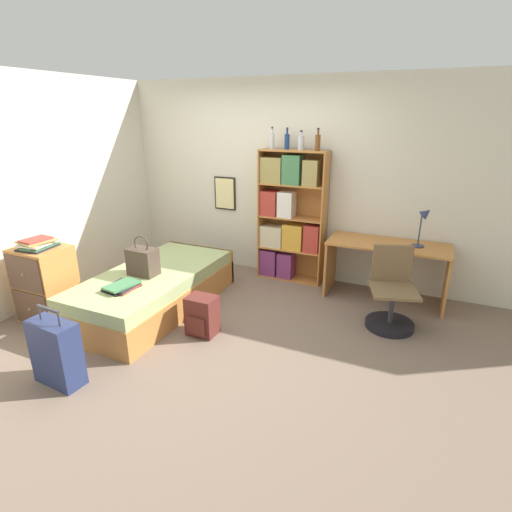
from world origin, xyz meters
TOP-DOWN VIEW (x-y plane):
  - ground_plane at (0.00, 0.00)m, footprint 14.00×14.00m
  - wall_back at (-0.00, 1.68)m, footprint 10.00×0.09m
  - wall_left at (-2.08, 0.00)m, footprint 0.06×10.00m
  - bed at (-0.71, 0.02)m, footprint 0.99×2.06m
  - handbag at (-0.74, -0.11)m, footprint 0.31×0.21m
  - book_stack_on_bed at (-0.70, -0.52)m, footprint 0.30×0.37m
  - suitcase at (-0.58, -1.46)m, footprint 0.44×0.23m
  - dresser at (-1.61, -0.69)m, footprint 0.53×0.47m
  - magazine_pile_on_dresser at (-1.59, -0.70)m, footprint 0.34×0.37m
  - bookcase at (0.37, 1.48)m, footprint 0.88×0.29m
  - bottle_green at (0.13, 1.48)m, footprint 0.06×0.06m
  - bottle_brown at (0.32, 1.53)m, footprint 0.06×0.06m
  - bottle_clear at (0.51, 1.51)m, footprint 0.08×0.08m
  - bottle_blue at (0.73, 1.48)m, footprint 0.06×0.06m
  - desk at (1.68, 1.34)m, footprint 1.39×0.58m
  - desk_lamp at (2.03, 1.36)m, footprint 0.18×0.14m
  - desk_chair at (1.83, 0.69)m, footprint 0.57×0.57m
  - backpack at (0.10, -0.28)m, footprint 0.29×0.26m

SIDE VIEW (x-z plane):
  - ground_plane at x=0.00m, z-range 0.00..0.00m
  - backpack at x=0.10m, z-range 0.00..0.41m
  - bed at x=-0.71m, z-range 0.00..0.45m
  - desk_chair at x=1.83m, z-range -0.16..0.69m
  - suitcase at x=-0.58m, z-range -0.06..0.64m
  - dresser at x=-1.61m, z-range 0.00..0.83m
  - book_stack_on_bed at x=-0.70m, z-range 0.45..0.51m
  - desk at x=1.68m, z-range 0.16..0.87m
  - handbag at x=-0.74m, z-range 0.39..0.84m
  - bookcase at x=0.37m, z-range 0.00..1.72m
  - magazine_pile_on_dresser at x=-1.59m, z-range 0.82..0.93m
  - desk_lamp at x=2.03m, z-range 0.80..1.27m
  - wall_back at x=0.00m, z-range 0.00..2.60m
  - wall_left at x=-2.08m, z-range 0.00..2.60m
  - bottle_clear at x=0.51m, z-range 1.70..1.93m
  - bottle_brown at x=0.32m, z-range 1.69..1.96m
  - bottle_blue at x=0.73m, z-range 1.69..1.96m
  - bottle_green at x=0.13m, z-range 1.69..1.96m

